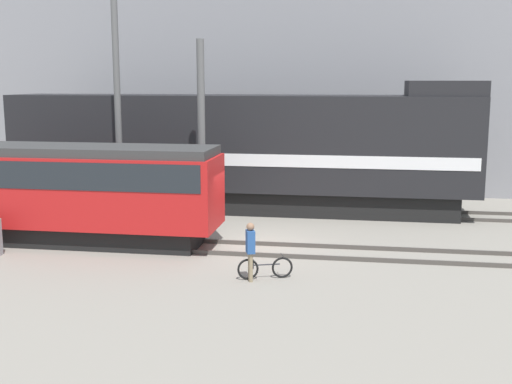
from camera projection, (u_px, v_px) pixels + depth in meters
name	position (u px, v px, depth m)	size (l,w,h in m)	color
ground_plane	(258.00, 245.00, 21.99)	(120.00, 120.00, 0.00)	gray
track_near	(254.00, 249.00, 21.18)	(60.00, 1.50, 0.14)	#47423D
track_far	(280.00, 210.00, 27.57)	(60.00, 1.51, 0.14)	#47423D
building_backdrop	(299.00, 91.00, 34.20)	(34.13, 6.00, 10.03)	gray
freight_locomotive	(242.00, 151.00, 27.39)	(19.80, 3.04, 5.55)	black
streetcar	(61.00, 188.00, 21.94)	(10.96, 2.54, 3.39)	black
bicycle	(265.00, 268.00, 18.16)	(1.53, 0.67, 0.67)	black
person	(250.00, 246.00, 17.83)	(0.33, 0.41, 1.68)	#8C7A5B
utility_pole_left	(117.00, 100.00, 24.50)	(0.25, 0.25, 9.64)	#595959
utility_pole_center	(201.00, 135.00, 24.19)	(0.29, 0.29, 7.07)	#595959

